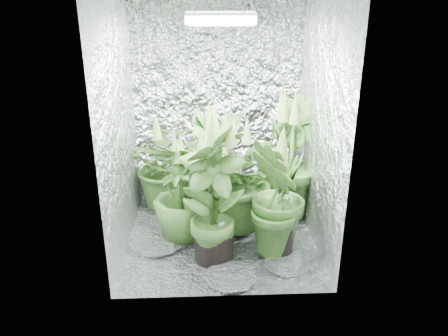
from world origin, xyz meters
name	(u,v)px	position (x,y,z in m)	size (l,w,h in m)	color
ground	(221,237)	(0.00, 0.00, 0.00)	(1.60, 1.60, 0.00)	silver
walls	(221,128)	(0.00, 0.00, 1.00)	(1.62, 1.62, 2.00)	silver
grow_lamp	(220,18)	(0.00, 0.00, 1.83)	(0.50, 0.30, 0.22)	gray
plant_a	(167,164)	(-0.50, 0.64, 0.45)	(0.88, 0.88, 0.95)	black
plant_b	(213,169)	(-0.06, 0.34, 0.51)	(0.71, 0.71, 1.13)	black
plant_c	(288,160)	(0.64, 0.40, 0.56)	(0.62, 0.62, 1.21)	black
plant_d	(182,193)	(-0.33, 0.00, 0.44)	(0.66, 0.66, 0.95)	black
plant_e	(234,179)	(0.12, 0.13, 0.50)	(0.88, 0.88, 1.05)	black
plant_f	(213,195)	(-0.07, -0.32, 0.57)	(0.83, 0.83, 1.23)	black
plant_g	(278,199)	(0.44, -0.26, 0.49)	(0.58, 0.58, 1.07)	black
plant_h	(206,186)	(-0.12, 0.09, 0.45)	(0.71, 0.71, 0.98)	black
circulation_fan	(280,193)	(0.62, 0.62, 0.13)	(0.14, 0.27, 0.31)	black
plant_label	(222,227)	(0.00, -0.36, 0.30)	(0.05, 0.01, 0.08)	white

